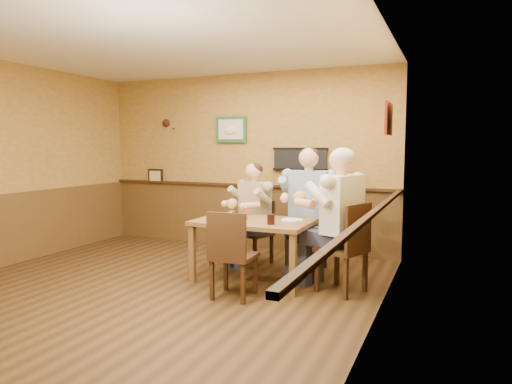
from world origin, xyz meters
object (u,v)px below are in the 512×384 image
diner_tan_shirt (255,219)px  water_glass_mid (239,219)px  cola_tumbler (271,219)px  chair_back_left (255,232)px  chair_right_end (342,247)px  diner_blue_polo (309,216)px  pepper_shaker (237,216)px  chair_near_side (234,254)px  salt_shaker (231,215)px  diner_white_elder (342,228)px  dining_table (254,227)px  hot_sauce_bottle (246,213)px  chair_back_right (309,232)px  water_glass_left (231,216)px

diner_tan_shirt → water_glass_mid: 1.17m
diner_tan_shirt → cola_tumbler: 1.14m
diner_tan_shirt → chair_back_left: bearing=0.0°
chair_right_end → diner_blue_polo: (-0.61, 0.74, 0.22)m
pepper_shaker → chair_right_end: bearing=1.3°
chair_near_side → diner_tan_shirt: 1.46m
salt_shaker → diner_white_elder: bearing=0.6°
chair_right_end → diner_white_elder: diner_white_elder is taller
dining_table → cola_tumbler: cola_tumbler is taller
salt_shaker → chair_near_side: bearing=-61.2°
diner_white_elder → pepper_shaker: diner_white_elder is taller
chair_right_end → diner_tan_shirt: (-1.40, 0.76, 0.12)m
dining_table → chair_right_end: 1.10m
chair_back_left → chair_near_side: size_ratio=0.93×
hot_sauce_bottle → salt_shaker: size_ratio=1.89×
cola_tumbler → chair_back_left: bearing=123.1°
chair_near_side → diner_tan_shirt: (-0.37, 1.41, 0.16)m
chair_near_side → hot_sauce_bottle: 0.77m
diner_white_elder → chair_near_side: bearing=-36.2°
diner_tan_shirt → hot_sauce_bottle: size_ratio=7.57×
chair_back_left → chair_back_right: size_ratio=0.87×
dining_table → diner_blue_polo: size_ratio=0.96×
water_glass_left → pepper_shaker: 0.14m
water_glass_left → diner_blue_polo: bearing=52.8°
diner_blue_polo → water_glass_left: size_ratio=11.84×
cola_tumbler → salt_shaker: size_ratio=1.33×
diner_tan_shirt → diner_white_elder: diner_white_elder is taller
salt_shaker → pepper_shaker: size_ratio=0.95×
water_glass_mid → chair_near_side: bearing=-75.2°
chair_back_right → chair_near_side: size_ratio=1.07×
diner_blue_polo → cola_tumbler: diner_blue_polo is taller
hot_sauce_bottle → diner_white_elder: bearing=-0.6°
chair_right_end → chair_near_side: 1.22m
diner_white_elder → water_glass_left: (-1.30, -0.17, 0.08)m
chair_back_left → diner_white_elder: size_ratio=0.61×
dining_table → water_glass_mid: size_ratio=10.84×
chair_back_right → diner_blue_polo: (0.00, 0.00, 0.22)m
diner_blue_polo → chair_right_end: bearing=-54.2°
water_glass_left → cola_tumbler: bearing=-1.7°
chair_near_side → cola_tumbler: 0.62m
diner_white_elder → pepper_shaker: bearing=-67.0°
water_glass_left → cola_tumbler: size_ratio=1.04×
diner_white_elder → diner_blue_polo: bearing=-118.8°
diner_tan_shirt → diner_blue_polo: size_ratio=0.87×
chair_back_left → cola_tumbler: 1.19m
water_glass_left → hot_sauce_bottle: size_ratio=0.74×
chair_right_end → salt_shaker: bearing=-67.7°
water_glass_left → pepper_shaker: water_glass_left is taller
chair_back_right → hot_sauce_bottle: size_ratio=6.09×
diner_white_elder → water_glass_left: diner_white_elder is taller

